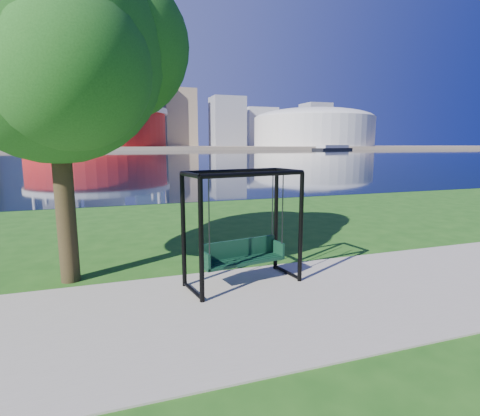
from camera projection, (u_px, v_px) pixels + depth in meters
name	position (u px, v px, depth m)	size (l,w,h in m)	color
ground	(225.00, 299.00, 7.01)	(900.00, 900.00, 0.00)	#1E5114
path	(233.00, 309.00, 6.54)	(120.00, 4.00, 0.03)	#9E937F
river	(120.00, 156.00, 102.29)	(900.00, 180.00, 0.02)	black
far_bank	(115.00, 147.00, 292.70)	(900.00, 228.00, 2.00)	#937F60
stadium	(96.00, 126.00, 221.01)	(83.00, 83.00, 32.00)	maroon
arena	(313.00, 127.00, 266.52)	(84.00, 84.00, 26.56)	beige
skyline	(106.00, 103.00, 298.06)	(392.00, 66.00, 96.50)	gray
swing	(242.00, 230.00, 7.59)	(2.45, 1.39, 2.36)	black
park_tree	(50.00, 47.00, 7.22)	(5.48, 4.95, 6.80)	#2E2514
barge	(333.00, 148.00, 210.78)	(29.38, 18.41, 2.87)	black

